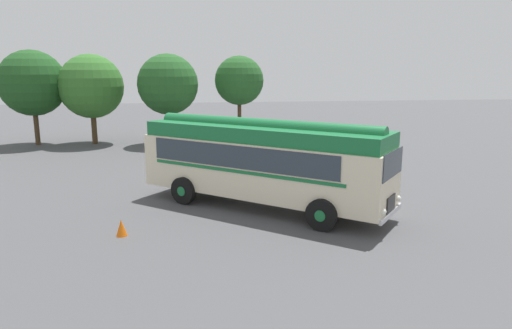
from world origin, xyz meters
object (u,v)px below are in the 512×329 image
(car_mid_right, at_px, (275,138))
(car_near_left, at_px, (194,142))
(traffic_cone, at_px, (121,228))
(car_far_right, at_px, (313,137))
(vintage_bus, at_px, (262,160))
(car_mid_left, at_px, (231,139))

(car_mid_right, bearing_deg, car_near_left, -170.96)
(car_near_left, xyz_separation_m, traffic_cone, (-2.74, -14.28, -0.57))
(car_near_left, xyz_separation_m, car_far_right, (8.02, 0.89, 0.00))
(vintage_bus, relative_size, car_mid_right, 2.15)
(vintage_bus, height_order, car_mid_left, vintage_bus)
(traffic_cone, bearing_deg, car_near_left, 79.14)
(car_near_left, distance_m, traffic_cone, 14.55)
(car_mid_right, distance_m, traffic_cone, 17.20)
(car_near_left, bearing_deg, vintage_bus, -78.86)
(vintage_bus, relative_size, car_near_left, 2.13)
(vintage_bus, xyz_separation_m, car_mid_right, (3.07, 12.69, -1.05))
(vintage_bus, bearing_deg, traffic_cone, -154.14)
(car_mid_left, distance_m, car_far_right, 5.63)
(car_near_left, distance_m, car_mid_right, 5.47)
(vintage_bus, distance_m, car_mid_left, 12.62)
(traffic_cone, bearing_deg, vintage_bus, 25.86)
(car_near_left, height_order, car_far_right, same)
(traffic_cone, bearing_deg, car_mid_right, 61.74)
(car_mid_right, xyz_separation_m, car_far_right, (2.62, 0.03, 0.00))
(vintage_bus, bearing_deg, car_far_right, 65.89)
(vintage_bus, height_order, car_far_right, vintage_bus)
(car_near_left, distance_m, car_far_right, 8.07)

